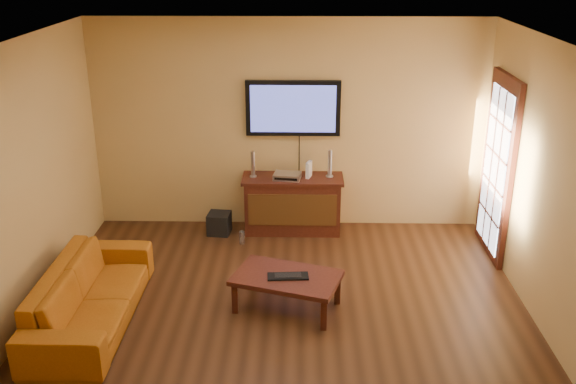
{
  "coord_description": "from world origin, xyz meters",
  "views": [
    {
      "loc": [
        0.16,
        -5.41,
        3.52
      ],
      "look_at": [
        0.03,
        0.8,
        1.1
      ],
      "focal_mm": 40.0,
      "sensor_mm": 36.0,
      "label": 1
    }
  ],
  "objects_px": {
    "media_console": "(293,204)",
    "coffee_table": "(287,280)",
    "speaker_right": "(330,165)",
    "sofa": "(89,286)",
    "keyboard": "(288,276)",
    "speaker_left": "(253,165)",
    "bottle": "(242,237)",
    "subwoofer": "(219,223)",
    "game_console": "(309,170)",
    "television": "(293,108)",
    "av_receiver": "(287,176)"
  },
  "relations": [
    {
      "from": "speaker_right",
      "to": "sofa",
      "type": "bearing_deg",
      "value": -137.21
    },
    {
      "from": "coffee_table",
      "to": "av_receiver",
      "type": "xyz_separation_m",
      "value": [
        -0.03,
        1.87,
        0.45
      ]
    },
    {
      "from": "television",
      "to": "bottle",
      "type": "xyz_separation_m",
      "value": [
        -0.63,
        -0.63,
        -1.5
      ]
    },
    {
      "from": "coffee_table",
      "to": "keyboard",
      "type": "height_order",
      "value": "keyboard"
    },
    {
      "from": "coffee_table",
      "to": "speaker_left",
      "type": "height_order",
      "value": "speaker_left"
    },
    {
      "from": "speaker_right",
      "to": "game_console",
      "type": "distance_m",
      "value": 0.27
    },
    {
      "from": "media_console",
      "to": "av_receiver",
      "type": "height_order",
      "value": "av_receiver"
    },
    {
      "from": "coffee_table",
      "to": "av_receiver",
      "type": "relative_size",
      "value": 3.59
    },
    {
      "from": "speaker_left",
      "to": "speaker_right",
      "type": "height_order",
      "value": "speaker_right"
    },
    {
      "from": "subwoofer",
      "to": "coffee_table",
      "type": "bearing_deg",
      "value": -56.71
    },
    {
      "from": "media_console",
      "to": "keyboard",
      "type": "xyz_separation_m",
      "value": [
        -0.02,
        -1.95,
        0.01
      ]
    },
    {
      "from": "media_console",
      "to": "sofa",
      "type": "distance_m",
      "value": 2.95
    },
    {
      "from": "television",
      "to": "speaker_right",
      "type": "height_order",
      "value": "television"
    },
    {
      "from": "bottle",
      "to": "game_console",
      "type": "bearing_deg",
      "value": 27.78
    },
    {
      "from": "sofa",
      "to": "av_receiver",
      "type": "xyz_separation_m",
      "value": [
        1.89,
        2.15,
        0.38
      ]
    },
    {
      "from": "television",
      "to": "game_console",
      "type": "height_order",
      "value": "television"
    },
    {
      "from": "television",
      "to": "game_console",
      "type": "distance_m",
      "value": 0.8
    },
    {
      "from": "speaker_left",
      "to": "bottle",
      "type": "height_order",
      "value": "speaker_left"
    },
    {
      "from": "sofa",
      "to": "game_console",
      "type": "bearing_deg",
      "value": -44.18
    },
    {
      "from": "coffee_table",
      "to": "speaker_right",
      "type": "bearing_deg",
      "value": 75.62
    },
    {
      "from": "sofa",
      "to": "av_receiver",
      "type": "distance_m",
      "value": 2.89
    },
    {
      "from": "av_receiver",
      "to": "subwoofer",
      "type": "bearing_deg",
      "value": -167.79
    },
    {
      "from": "media_console",
      "to": "bottle",
      "type": "relative_size",
      "value": 6.8
    },
    {
      "from": "television",
      "to": "keyboard",
      "type": "height_order",
      "value": "television"
    },
    {
      "from": "coffee_table",
      "to": "game_console",
      "type": "height_order",
      "value": "game_console"
    },
    {
      "from": "game_console",
      "to": "bottle",
      "type": "distance_m",
      "value": 1.2
    },
    {
      "from": "subwoofer",
      "to": "bottle",
      "type": "relative_size",
      "value": 1.46
    },
    {
      "from": "coffee_table",
      "to": "bottle",
      "type": "bearing_deg",
      "value": 111.68
    },
    {
      "from": "keyboard",
      "to": "subwoofer",
      "type": "bearing_deg",
      "value": 116.7
    },
    {
      "from": "television",
      "to": "speaker_left",
      "type": "xyz_separation_m",
      "value": [
        -0.5,
        -0.19,
        -0.69
      ]
    },
    {
      "from": "speaker_right",
      "to": "keyboard",
      "type": "bearing_deg",
      "value": -103.81
    },
    {
      "from": "sofa",
      "to": "subwoofer",
      "type": "bearing_deg",
      "value": -25.62
    },
    {
      "from": "television",
      "to": "speaker_left",
      "type": "bearing_deg",
      "value": -159.49
    },
    {
      "from": "keyboard",
      "to": "speaker_left",
      "type": "bearing_deg",
      "value": 103.81
    },
    {
      "from": "media_console",
      "to": "coffee_table",
      "type": "relative_size",
      "value": 1.07
    },
    {
      "from": "coffee_table",
      "to": "subwoofer",
      "type": "relative_size",
      "value": 4.35
    },
    {
      "from": "television",
      "to": "av_receiver",
      "type": "distance_m",
      "value": 0.85
    },
    {
      "from": "sofa",
      "to": "media_console",
      "type": "bearing_deg",
      "value": -41.5
    },
    {
      "from": "game_console",
      "to": "keyboard",
      "type": "relative_size",
      "value": 0.49
    },
    {
      "from": "speaker_right",
      "to": "game_console",
      "type": "xyz_separation_m",
      "value": [
        -0.26,
        -0.03,
        -0.06
      ]
    },
    {
      "from": "media_console",
      "to": "coffee_table",
      "type": "distance_m",
      "value": 1.92
    },
    {
      "from": "media_console",
      "to": "television",
      "type": "distance_m",
      "value": 1.23
    },
    {
      "from": "speaker_right",
      "to": "av_receiver",
      "type": "bearing_deg",
      "value": -170.15
    },
    {
      "from": "television",
      "to": "bottle",
      "type": "height_order",
      "value": "television"
    },
    {
      "from": "coffee_table",
      "to": "speaker_left",
      "type": "xyz_separation_m",
      "value": [
        -0.47,
        1.94,
        0.56
      ]
    },
    {
      "from": "television",
      "to": "speaker_right",
      "type": "distance_m",
      "value": 0.85
    },
    {
      "from": "sofa",
      "to": "subwoofer",
      "type": "height_order",
      "value": "sofa"
    },
    {
      "from": "speaker_right",
      "to": "keyboard",
      "type": "xyz_separation_m",
      "value": [
        -0.49,
        -1.99,
        -0.51
      ]
    },
    {
      "from": "media_console",
      "to": "game_console",
      "type": "distance_m",
      "value": 0.51
    },
    {
      "from": "game_console",
      "to": "bottle",
      "type": "bearing_deg",
      "value": -134.66
    }
  ]
}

